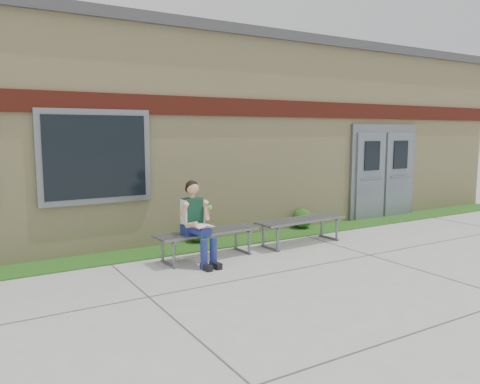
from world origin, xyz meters
TOP-DOWN VIEW (x-y plane):
  - ground at (0.00, 0.00)m, footprint 80.00×80.00m
  - grass_strip at (0.00, 2.60)m, footprint 16.00×0.80m
  - school_building at (-0.00, 5.99)m, footprint 16.20×6.22m
  - bench_left at (-1.50, 1.77)m, footprint 1.84×0.62m
  - bench_right at (0.50, 1.77)m, footprint 1.89×0.63m
  - girl at (-1.78, 1.57)m, footprint 0.49×0.80m
  - shrub_mid at (-1.13, 2.85)m, footprint 0.40×0.40m
  - shrub_east at (1.39, 2.85)m, footprint 0.43×0.43m

SIDE VIEW (x-z plane):
  - ground at x=0.00m, z-range 0.00..0.00m
  - grass_strip at x=0.00m, z-range 0.00..0.02m
  - shrub_mid at x=-1.13m, z-range 0.02..0.42m
  - shrub_east at x=1.39m, z-range 0.02..0.45m
  - bench_left at x=-1.50m, z-range 0.13..0.60m
  - bench_right at x=0.50m, z-range 0.13..0.61m
  - girl at x=-1.78m, z-range 0.04..1.39m
  - school_building at x=0.00m, z-range 0.00..4.20m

